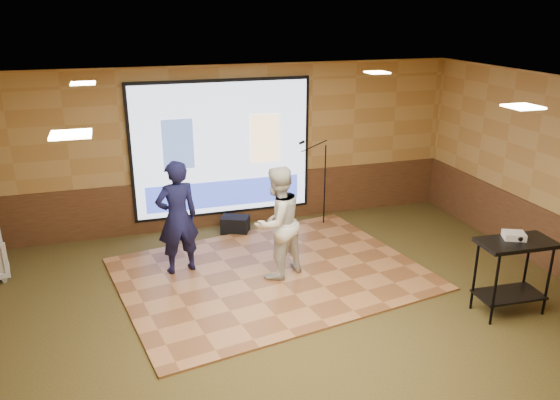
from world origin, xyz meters
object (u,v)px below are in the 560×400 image
object	(u,v)px
av_table	(514,262)
duffel_bag	(235,225)
dance_floor	(271,274)
projector_screen	(223,150)
projector	(514,235)
player_left	(177,217)
player_right	(277,223)
mic_stand	(321,200)

from	to	relation	value
av_table	duffel_bag	size ratio (longest dim) A/B	2.12
dance_floor	av_table	distance (m)	3.50
projector_screen	projector	distance (m)	5.17
player_left	player_right	world-z (taller)	player_left
dance_floor	projector	xyz separation A→B (m)	(2.79, -1.92, 1.08)
dance_floor	projector	size ratio (longest dim) A/B	16.65
dance_floor	mic_stand	xyz separation A→B (m)	(1.50, 1.72, 0.48)
dance_floor	duffel_bag	world-z (taller)	duffel_bag
player_left	mic_stand	bearing A→B (deg)	-168.56
dance_floor	player_right	world-z (taller)	player_right
player_right	duffel_bag	world-z (taller)	player_right
player_right	projector	world-z (taller)	player_right
player_left	projector	world-z (taller)	player_left
player_left	mic_stand	distance (m)	3.12
dance_floor	mic_stand	bearing A→B (deg)	48.94
av_table	duffel_bag	bearing A→B (deg)	127.50
dance_floor	av_table	xyz separation A→B (m)	(2.78, -2.00, 0.74)
projector_screen	mic_stand	bearing A→B (deg)	-15.96
projector_screen	duffel_bag	distance (m)	1.39
player_right	av_table	distance (m)	3.31
av_table	projector	size ratio (longest dim) A/B	3.88
av_table	projector	world-z (taller)	projector
av_table	mic_stand	bearing A→B (deg)	108.88
player_right	projector	bearing A→B (deg)	119.35
projector	av_table	bearing A→B (deg)	-72.48
projector	duffel_bag	xyz separation A→B (m)	(-2.94, 3.74, -0.94)
player_right	mic_stand	size ratio (longest dim) A/B	1.03
dance_floor	mic_stand	size ratio (longest dim) A/B	2.68
projector_screen	dance_floor	size ratio (longest dim) A/B	0.74
projector_screen	mic_stand	xyz separation A→B (m)	(1.77, -0.51, -0.98)
dance_floor	duffel_bag	bearing A→B (deg)	94.94
projector_screen	duffel_bag	bearing A→B (deg)	-75.13
player_left	duffel_bag	xyz separation A→B (m)	(1.18, 1.32, -0.77)
dance_floor	player_left	xyz separation A→B (m)	(-1.34, 0.50, 0.91)
projector_screen	mic_stand	size ratio (longest dim) A/B	1.97
projector_screen	player_left	bearing A→B (deg)	-121.78
player_right	player_left	bearing A→B (deg)	-49.44
dance_floor	projector	world-z (taller)	projector
mic_stand	player_right	bearing A→B (deg)	-147.01
player_left	av_table	bearing A→B (deg)	136.81
dance_floor	player_left	distance (m)	1.69
player_right	av_table	size ratio (longest dim) A/B	1.65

